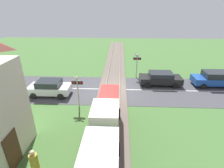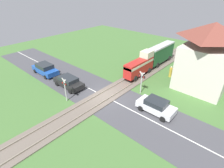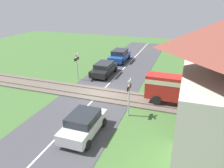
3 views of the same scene
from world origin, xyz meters
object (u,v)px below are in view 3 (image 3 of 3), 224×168
object	(u,v)px
car_far_side	(83,124)
crossing_signal_west_approach	(77,63)
car_near_crossing	(104,68)
crossing_signal_east_approach	(129,93)
car_behind_queue	(120,55)

from	to	relation	value
car_far_side	crossing_signal_west_approach	distance (m)	9.99
car_near_crossing	car_far_side	world-z (taller)	car_far_side
crossing_signal_east_approach	car_near_crossing	bearing A→B (deg)	-147.49
car_far_side	car_behind_queue	size ratio (longest dim) A/B	0.85
car_far_side	crossing_signal_east_approach	xyz separation A→B (m)	(-3.24, 2.07, 1.08)
car_far_side	car_behind_queue	world-z (taller)	car_behind_queue
car_behind_queue	crossing_signal_west_approach	size ratio (longest dim) A/B	1.59
car_near_crossing	car_far_side	bearing A→B (deg)	14.66
car_behind_queue	crossing_signal_west_approach	xyz separation A→B (m)	(8.15, -2.07, 1.04)
car_near_crossing	crossing_signal_west_approach	size ratio (longest dim) A/B	1.53
car_behind_queue	crossing_signal_west_approach	world-z (taller)	crossing_signal_west_approach
car_near_crossing	car_far_side	size ratio (longest dim) A/B	1.13
car_far_side	crossing_signal_east_approach	size ratio (longest dim) A/B	1.35
car_far_side	crossing_signal_east_approach	distance (m)	3.99
crossing_signal_west_approach	crossing_signal_east_approach	distance (m)	8.84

